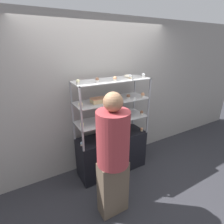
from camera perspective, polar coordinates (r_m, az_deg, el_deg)
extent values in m
plane|color=#2D2D33|center=(3.41, 0.00, -18.04)|extent=(20.00, 20.00, 0.00)
cube|color=gray|center=(3.08, -3.33, 4.98)|extent=(8.00, 0.05, 2.60)
cube|color=black|center=(3.20, 0.00, -13.17)|extent=(1.21, 0.43, 0.70)
cube|color=#99999E|center=(2.90, -12.27, -5.87)|extent=(0.02, 0.02, 0.32)
cube|color=#99999E|center=(3.40, 6.99, -1.42)|extent=(0.02, 0.02, 0.32)
cube|color=#99999E|center=(2.57, -9.40, -9.48)|extent=(0.02, 0.02, 0.32)
cube|color=#99999E|center=(3.11, 11.39, -3.87)|extent=(0.02, 0.02, 0.32)
cube|color=silver|center=(2.88, 0.00, -2.19)|extent=(1.21, 0.43, 0.01)
cube|color=#99999E|center=(2.78, -12.77, 0.03)|extent=(0.02, 0.02, 0.32)
cube|color=#99999E|center=(3.29, 7.23, 3.73)|extent=(0.02, 0.02, 0.32)
cube|color=#99999E|center=(2.42, -9.84, -2.95)|extent=(0.02, 0.02, 0.32)
cube|color=#99999E|center=(3.00, 11.83, 1.68)|extent=(0.02, 0.02, 0.32)
cube|color=silver|center=(2.77, 0.00, 3.90)|extent=(1.21, 0.43, 0.01)
cube|color=#99999E|center=(2.68, -13.32, 6.42)|extent=(0.02, 0.02, 0.32)
cube|color=#99999E|center=(3.21, 7.49, 9.18)|extent=(0.02, 0.02, 0.32)
cube|color=#99999E|center=(2.31, -10.33, 4.32)|extent=(0.02, 0.02, 0.32)
cube|color=#99999E|center=(2.91, 12.30, 7.64)|extent=(0.02, 0.02, 0.32)
cube|color=silver|center=(2.69, 0.00, 10.41)|extent=(1.21, 0.43, 0.01)
cylinder|color=brown|center=(3.01, -1.07, -6.70)|extent=(0.20, 0.20, 0.10)
cylinder|color=white|center=(2.98, -1.07, -5.69)|extent=(0.21, 0.21, 0.02)
cube|color=#DBBC84|center=(2.64, -4.35, 3.77)|extent=(0.23, 0.15, 0.06)
cube|color=#E5996B|center=(2.63, -4.37, 4.50)|extent=(0.24, 0.15, 0.01)
cylinder|color=beige|center=(2.78, -9.78, -10.43)|extent=(0.05, 0.05, 0.03)
sphere|color=silver|center=(2.77, -9.81, -9.97)|extent=(0.05, 0.05, 0.05)
cylinder|color=beige|center=(2.90, -2.95, -8.75)|extent=(0.05, 0.05, 0.03)
sphere|color=white|center=(2.88, -2.96, -8.30)|extent=(0.05, 0.05, 0.05)
cylinder|color=beige|center=(3.03, 3.94, -7.30)|extent=(0.05, 0.05, 0.03)
sphere|color=#E5996B|center=(3.02, 3.96, -6.86)|extent=(0.05, 0.05, 0.05)
cylinder|color=#CCB28C|center=(3.21, 9.64, -5.87)|extent=(0.05, 0.05, 0.03)
sphere|color=#E5996B|center=(3.20, 9.67, -5.45)|extent=(0.05, 0.05, 0.05)
cube|color=white|center=(2.78, -1.46, -9.88)|extent=(0.04, 0.00, 0.04)
cylinder|color=beige|center=(2.63, -9.72, -4.45)|extent=(0.06, 0.06, 0.02)
sphere|color=#F4EAB2|center=(2.62, -9.76, -3.90)|extent=(0.06, 0.06, 0.06)
cylinder|color=#CCB28C|center=(2.71, -4.28, -3.41)|extent=(0.06, 0.06, 0.02)
sphere|color=white|center=(2.70, -4.30, -2.87)|extent=(0.06, 0.06, 0.06)
cylinder|color=white|center=(2.85, 0.64, -2.09)|extent=(0.06, 0.06, 0.02)
sphere|color=silver|center=(2.84, 0.64, -1.58)|extent=(0.06, 0.06, 0.06)
cylinder|color=#CCB28C|center=(2.94, 5.38, -1.43)|extent=(0.06, 0.06, 0.02)
sphere|color=#E5996B|center=(2.93, 5.40, -0.93)|extent=(0.06, 0.06, 0.06)
cylinder|color=beige|center=(3.09, 9.66, -0.49)|extent=(0.06, 0.06, 0.02)
sphere|color=#8C5B42|center=(3.08, 9.69, -0.01)|extent=(0.06, 0.06, 0.06)
cube|color=white|center=(2.61, -2.40, -4.10)|extent=(0.04, 0.00, 0.04)
cylinder|color=beige|center=(2.49, -10.20, 1.98)|extent=(0.06, 0.06, 0.03)
sphere|color=#F4EAB2|center=(2.48, -10.24, 2.63)|extent=(0.06, 0.06, 0.06)
cylinder|color=beige|center=(2.67, 0.97, 3.66)|extent=(0.06, 0.06, 0.03)
sphere|color=#8C5B42|center=(2.66, 0.97, 4.26)|extent=(0.06, 0.06, 0.06)
cylinder|color=white|center=(2.85, 5.34, 4.69)|extent=(0.06, 0.06, 0.03)
sphere|color=#8C5B42|center=(2.84, 5.36, 5.26)|extent=(0.06, 0.06, 0.06)
cylinder|color=beige|center=(2.97, 9.99, 5.17)|extent=(0.06, 0.06, 0.03)
sphere|color=#E5996B|center=(2.97, 10.02, 5.72)|extent=(0.06, 0.06, 0.06)
cube|color=white|center=(2.76, 7.35, 4.29)|extent=(0.04, 0.00, 0.04)
cylinder|color=beige|center=(2.42, -11.06, 9.27)|extent=(0.05, 0.05, 0.03)
sphere|color=#F4EAB2|center=(2.41, -11.11, 9.92)|extent=(0.05, 0.05, 0.05)
cylinder|color=white|center=(2.51, -4.83, 10.02)|extent=(0.05, 0.05, 0.03)
sphere|color=#8C5B42|center=(2.51, -4.85, 10.64)|extent=(0.05, 0.05, 0.05)
cylinder|color=beige|center=(2.59, 0.96, 10.42)|extent=(0.05, 0.05, 0.03)
sphere|color=#E5996B|center=(2.58, 0.96, 11.03)|extent=(0.05, 0.05, 0.05)
cylinder|color=#CCB28C|center=(2.78, 5.91, 11.08)|extent=(0.05, 0.05, 0.03)
sphere|color=white|center=(2.78, 5.93, 11.64)|extent=(0.05, 0.05, 0.05)
cylinder|color=white|center=(2.94, 10.17, 11.40)|extent=(0.05, 0.05, 0.03)
sphere|color=white|center=(2.94, 10.21, 11.93)|extent=(0.05, 0.05, 0.05)
cube|color=white|center=(2.66, 6.75, 10.75)|extent=(0.04, 0.00, 0.04)
torus|color=#EFE5CC|center=(2.92, 5.28, 11.62)|extent=(0.14, 0.14, 0.03)
cube|color=brown|center=(2.51, 0.30, -23.39)|extent=(0.38, 0.21, 0.79)
cylinder|color=#993338|center=(2.07, 0.34, -8.70)|extent=(0.39, 0.39, 0.68)
sphere|color=#936B4C|center=(1.88, 0.37, 3.34)|extent=(0.22, 0.22, 0.22)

